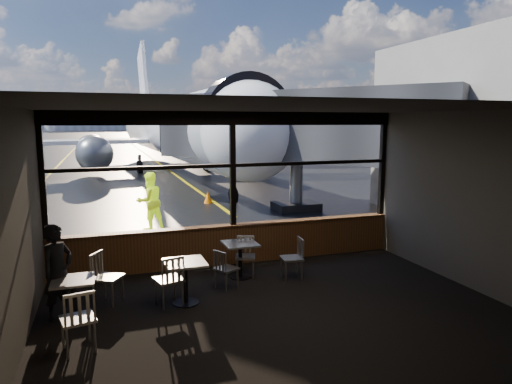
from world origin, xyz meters
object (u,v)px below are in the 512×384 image
cafe_table_near (240,260)px  cafe_table_left (74,301)px  cafe_table_mid (185,283)px  chair_near_n (245,257)px  chair_left_s (78,320)px  chair_near_e (292,259)px  cone_nose (208,197)px  chair_near_w (226,269)px  chair_mid_w (108,278)px  passenger (58,272)px  ground_crew (150,201)px  jet_bridge (287,141)px  chair_mid_s (169,280)px  airliner (175,89)px

cafe_table_near → cafe_table_left: 3.43m
cafe_table_mid → chair_near_n: size_ratio=0.92×
cafe_table_left → chair_left_s: (0.11, -1.06, 0.11)m
chair_near_e → cone_nose: chair_near_e is taller
chair_left_s → chair_near_w: bearing=19.9°
chair_mid_w → cone_nose: 10.45m
chair_mid_w → passenger: (-0.78, -0.40, 0.33)m
chair_near_e → ground_crew: size_ratio=0.50×
jet_bridge → cone_nose: (-2.38, 2.57, -2.34)m
cafe_table_left → ground_crew: bearing=73.6°
chair_mid_s → chair_mid_w: 1.13m
jet_bridge → chair_mid_s: (-5.37, -7.53, -2.10)m
chair_near_e → chair_near_n: (-0.88, 0.45, -0.01)m
jet_bridge → chair_mid_w: jet_bridge is taller
chair_mid_w → ground_crew: size_ratio=0.54×
chair_near_w → passenger: 3.05m
passenger → cone_nose: size_ratio=3.40×
chair_near_n → chair_near_w: bearing=64.6°
passenger → cone_nose: (4.81, 10.04, -0.57)m
jet_bridge → ground_crew: bearing=-164.7°
ground_crew → chair_near_w: bearing=75.5°
chair_near_w → chair_near_n: bearing=106.4°
cone_nose → chair_near_e: bearing=-92.2°
cafe_table_left → chair_near_w: size_ratio=0.90×
jet_bridge → chair_mid_w: 9.76m
airliner → chair_mid_s: (-3.56, -21.70, -4.88)m
cafe_table_left → chair_left_s: size_ratio=0.77×
chair_mid_w → chair_near_w: bearing=120.6°
cafe_table_left → cone_nose: (4.57, 10.28, -0.13)m
cafe_table_near → ground_crew: ground_crew is taller
chair_near_n → chair_mid_w: bearing=31.1°
airliner → jet_bridge: size_ratio=2.97×
cafe_table_near → cafe_table_left: cafe_table_near is taller
chair_near_w → cone_nose: chair_near_w is taller
airliner → chair_left_s: size_ratio=36.70×
chair_mid_w → cafe_table_mid: bearing=101.2°
airliner → cafe_table_left: size_ratio=47.86×
airliner → passenger: size_ratio=21.72×
chair_near_e → cone_nose: (0.36, 9.51, -0.21)m
jet_bridge → cone_nose: bearing=132.7°
jet_bridge → passenger: jet_bridge is taller
passenger → ground_crew: (2.10, 6.08, 0.08)m
chair_mid_s → cone_nose: 10.54m
cone_nose → ground_crew: bearing=-124.3°
airliner → ground_crew: bearing=-104.2°
chair_mid_w → ground_crew: 5.84m
cafe_table_mid → chair_mid_s: size_ratio=0.83×
cafe_table_mid → chair_left_s: 2.15m
chair_near_n → chair_mid_s: bearing=49.9°
chair_near_n → chair_mid_s: size_ratio=0.90×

